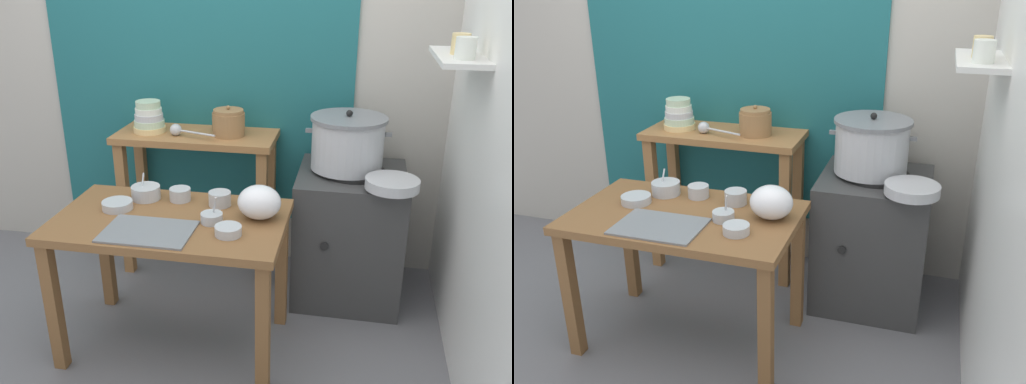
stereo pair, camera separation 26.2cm
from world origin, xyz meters
TOP-DOWN VIEW (x-y plane):
  - ground_plane at (0.00, 0.00)m, footprint 9.00×9.00m
  - wall_back at (0.08, 1.10)m, footprint 4.40×0.12m
  - wall_right at (1.40, 0.20)m, footprint 0.30×3.20m
  - prep_table at (-0.01, 0.03)m, footprint 1.10×0.66m
  - back_shelf_table at (-0.12, 0.83)m, footprint 0.96×0.40m
  - stove_block at (0.82, 0.70)m, footprint 0.60×0.61m
  - steamer_pot at (0.78, 0.72)m, footprint 0.47×0.42m
  - clay_pot at (0.09, 0.83)m, footprint 0.19×0.19m
  - bowl_stack_enamel at (-0.40, 0.81)m, footprint 0.19×0.19m
  - ladle at (-0.20, 0.76)m, footprint 0.29×0.12m
  - serving_tray at (-0.06, -0.14)m, footprint 0.40×0.28m
  - plastic_bag at (0.40, 0.11)m, footprint 0.21×0.18m
  - wide_pan at (1.02, 0.45)m, footprint 0.27×0.27m
  - prep_bowl_0 at (0.30, -0.09)m, footprint 0.12×0.12m
  - prep_bowl_1 at (-0.21, 0.23)m, footprint 0.15×0.15m
  - prep_bowl_2 at (0.20, 0.02)m, footprint 0.10×0.10m
  - prep_bowl_3 at (0.18, 0.22)m, footprint 0.11×0.11m
  - prep_bowl_4 at (-0.30, 0.08)m, footprint 0.15×0.15m
  - prep_bowl_5 at (-0.03, 0.24)m, footprint 0.11×0.11m

SIDE VIEW (x-z plane):
  - ground_plane at x=0.00m, z-range 0.00..0.00m
  - stove_block at x=0.82m, z-range -0.01..0.77m
  - prep_table at x=-0.01m, z-range 0.25..0.97m
  - back_shelf_table at x=-0.12m, z-range 0.23..1.13m
  - serving_tray at x=-0.06m, z-range 0.72..0.73m
  - prep_bowl_4 at x=-0.30m, z-range 0.72..0.76m
  - prep_bowl_0 at x=0.30m, z-range 0.72..0.77m
  - prep_bowl_2 at x=0.20m, z-range 0.68..0.81m
  - prep_bowl_5 at x=-0.03m, z-range 0.72..0.79m
  - prep_bowl_1 at x=-0.21m, z-range 0.69..0.82m
  - prep_bowl_3 at x=0.18m, z-range 0.72..0.79m
  - plastic_bag at x=0.40m, z-range 0.72..0.88m
  - wide_pan at x=1.02m, z-range 0.78..0.83m
  - steamer_pot at x=0.78m, z-range 0.76..1.09m
  - ladle at x=-0.20m, z-range 0.90..0.97m
  - clay_pot at x=0.09m, z-range 0.89..1.07m
  - bowl_stack_enamel at x=-0.40m, z-range 0.89..1.08m
  - wall_right at x=1.40m, z-range 0.00..2.60m
  - wall_back at x=0.08m, z-range 0.00..2.60m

